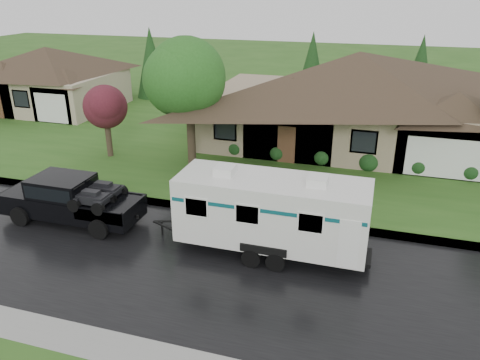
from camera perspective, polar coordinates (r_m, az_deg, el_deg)
name	(u,v)px	position (r m, az deg, el deg)	size (l,w,h in m)	color
ground	(269,247)	(18.40, 3.55, -8.14)	(140.00, 140.00, 0.00)	#2B571B
road	(255,275)	(16.75, 1.89, -11.50)	(140.00, 8.00, 0.01)	black
curb	(281,219)	(20.28, 5.07, -4.82)	(140.00, 0.50, 0.15)	gray
lawn	(322,135)	(32.00, 9.98, 5.40)	(140.00, 26.00, 0.15)	#2B571B
house_main	(361,88)	(29.83, 14.57, 10.75)	(19.44, 10.80, 6.90)	gray
house_far	(50,73)	(40.73, -22.20, 12.00)	(10.80, 8.64, 5.80)	tan
tree_left_green	(189,77)	(24.98, -6.27, 12.32)	(4.19, 4.19, 6.94)	#382B1E
tree_red	(105,107)	(27.68, -16.12, 8.59)	(2.55, 2.55, 4.22)	#382B1E
shrub_row	(345,158)	(26.25, 12.70, 2.63)	(13.60, 1.00, 1.00)	#143814
pickup_truck	(69,198)	(21.11, -20.10, -2.07)	(5.98, 2.27, 1.99)	black
travel_trailer	(272,211)	(17.24, 3.91, -3.74)	(7.38, 2.59, 3.31)	silver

